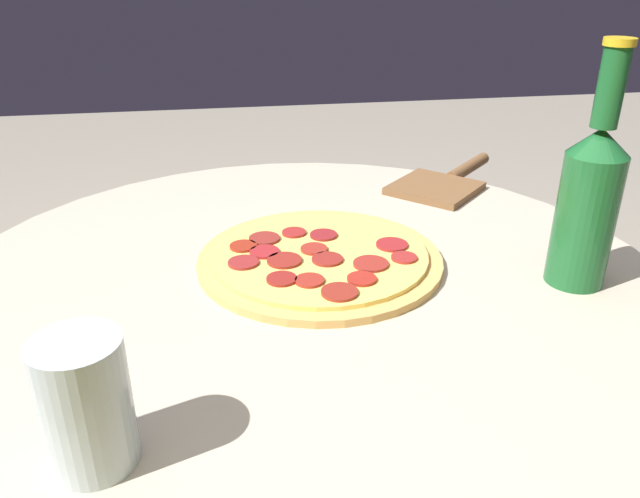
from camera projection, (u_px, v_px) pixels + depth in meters
name	position (u px, v px, depth m)	size (l,w,h in m)	color
table	(305.00, 388.00, 0.85)	(0.91, 0.91, 0.69)	#B2A893
pizza	(320.00, 258.00, 0.80)	(0.31, 0.31, 0.02)	tan
beer_bottle	(589.00, 199.00, 0.71)	(0.07, 0.07, 0.28)	#195628
pizza_paddle	(444.00, 183.00, 1.07)	(0.25, 0.24, 0.02)	brown
drinking_glass	(86.00, 404.00, 0.47)	(0.07, 0.07, 0.11)	#ADBCC6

